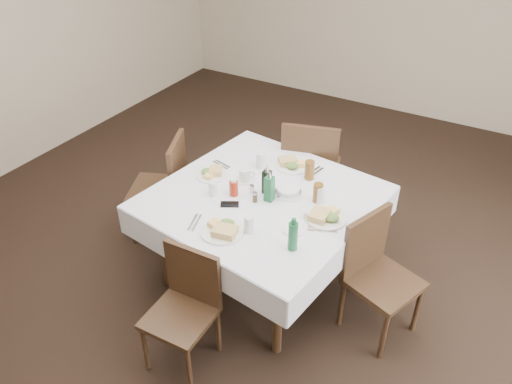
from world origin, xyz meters
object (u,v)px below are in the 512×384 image
Objects in this scene: coffee_mug at (245,176)px; green_bottle at (293,236)px; bread_basket at (288,191)px; water_s at (249,224)px; chair_east at (375,267)px; oil_cruet_dark at (267,181)px; ketchup_bottle at (234,187)px; chair_north at (310,165)px; chair_west at (167,182)px; water_w at (213,189)px; oil_cruet_green at (269,188)px; chair_south at (186,301)px; water_e at (320,194)px; water_n at (261,161)px; dining_table at (263,204)px.

coffee_mug is 0.83m from green_bottle.
water_s is at bearing -92.92° from bread_basket.
oil_cruet_dark reaches higher than chair_east.
oil_cruet_dark reaches higher than ketchup_bottle.
oil_cruet_dark is at bearing 133.53° from green_bottle.
chair_north is at bearing 79.65° from ketchup_bottle.
water_w is (0.65, -0.25, 0.29)m from chair_west.
ketchup_bottle reaches higher than water_s.
chair_west is at bearing 178.47° from oil_cruet_dark.
chair_east is 0.89m from oil_cruet_green.
chair_south is at bearing -110.48° from water_s.
oil_cruet_green is (0.38, 0.14, 0.05)m from water_w.
oil_cruet_dark is (0.31, 0.22, 0.04)m from water_w.
water_e is 0.61m from ketchup_bottle.
coffee_mug is (-0.02, -0.21, -0.02)m from water_n.
water_n is (-0.19, 0.31, 0.14)m from dining_table.
chair_west reaches higher than dining_table.
water_e is at bearing 23.75° from water_w.
green_bottle is (0.29, -0.51, 0.07)m from bread_basket.
ketchup_bottle is (-0.25, -0.07, -0.04)m from oil_cruet_green.
bread_basket is at bearing 18.97° from oil_cruet_dark.
bread_basket reaches higher than chair_south.
water_e is (1.33, 0.06, 0.30)m from chair_west.
water_n is 1.17× the size of water_s.
bread_basket is at bearing -77.81° from chair_north.
water_n is at bearing 162.34° from chair_east.
coffee_mug is (-0.21, 0.05, -0.05)m from oil_cruet_dark.
water_e reaches higher than bread_basket.
ketchup_bottle is 0.70m from green_bottle.
oil_cruet_dark is at bearing 174.78° from chair_east.
green_bottle is at bearing -60.37° from bread_basket.
chair_west is 4.02× the size of oil_cruet_dark.
water_e is 0.52× the size of oil_cruet_green.
chair_south is 1.15m from water_e.
chair_north is 7.81× the size of water_e.
ketchup_bottle reaches higher than chair_east.
chair_south is 1.05m from bread_basket.
green_bottle reaches higher than ketchup_bottle.
water_e reaches higher than water_s.
chair_south is 1.05m from coffee_mug.
water_e is at bearing 2.89° from coffee_mug.
oil_cruet_green reaches higher than chair_west.
chair_west reaches higher than chair_east.
water_w is 0.82× the size of ketchup_bottle.
oil_cruet_dark is (-0.12, 0.45, 0.04)m from water_s.
water_w is (-0.69, -0.30, -0.01)m from water_e.
chair_west is 1.51m from green_bottle.
water_e is (0.38, 0.13, 0.14)m from dining_table.
green_bottle is (1.39, -0.48, 0.34)m from chair_west.
water_e is 1.15× the size of water_w.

